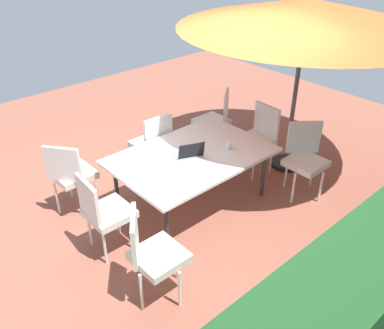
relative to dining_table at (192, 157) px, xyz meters
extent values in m
cube|color=#935442|center=(0.00, 0.00, -0.70)|extent=(10.00, 10.00, 0.02)
cube|color=white|center=(0.00, 0.00, 0.02)|extent=(1.92, 1.29, 0.04)
cylinder|color=#333333|center=(-0.81, -0.49, -0.34)|extent=(0.05, 0.05, 0.69)
cylinder|color=#333333|center=(0.81, -0.49, -0.34)|extent=(0.05, 0.05, 0.69)
cylinder|color=#333333|center=(-0.81, 0.49, -0.34)|extent=(0.05, 0.05, 0.69)
cylinder|color=#333333|center=(0.81, 0.49, -0.34)|extent=(0.05, 0.05, 0.69)
cylinder|color=#4C4C4C|center=(-1.68, 0.23, 0.48)|extent=(0.06, 0.06, 2.33)
cone|color=orange|center=(-1.68, 0.23, 1.52)|extent=(3.25, 3.25, 0.35)
cylinder|color=black|center=(-1.68, 0.23, -0.66)|extent=(0.44, 0.44, 0.06)
cube|color=silver|center=(1.24, 0.92, -0.20)|extent=(0.46, 0.46, 0.08)
cube|color=white|center=(1.41, 0.80, 0.07)|extent=(0.29, 0.37, 0.45)
cylinder|color=white|center=(1.20, 1.17, -0.46)|extent=(0.03, 0.03, 0.45)
cylinder|color=white|center=(0.99, 0.88, -0.46)|extent=(0.03, 0.03, 0.45)
cylinder|color=white|center=(1.49, 0.96, -0.46)|extent=(0.03, 0.03, 0.45)
cylinder|color=white|center=(1.28, 0.67, -0.46)|extent=(0.03, 0.03, 0.45)
cube|color=silver|center=(-1.23, 0.84, -0.20)|extent=(0.46, 0.46, 0.08)
cube|color=white|center=(-1.36, 0.67, 0.07)|extent=(0.37, 0.30, 0.45)
cylinder|color=white|center=(-0.97, 0.87, -0.46)|extent=(0.03, 0.03, 0.45)
cylinder|color=white|center=(-1.26, 1.09, -0.46)|extent=(0.03, 0.03, 0.45)
cylinder|color=white|center=(-1.20, 0.58, -0.46)|extent=(0.03, 0.03, 0.45)
cylinder|color=white|center=(-1.48, 0.81, -0.46)|extent=(0.03, 0.03, 0.45)
cube|color=silver|center=(-1.19, 0.00, -0.20)|extent=(0.46, 0.46, 0.08)
cube|color=white|center=(-1.40, 0.02, 0.07)|extent=(0.07, 0.44, 0.45)
cylinder|color=white|center=(-1.02, -0.19, -0.46)|extent=(0.03, 0.03, 0.45)
cylinder|color=white|center=(-1.00, 0.17, -0.46)|extent=(0.03, 0.03, 0.45)
cylinder|color=white|center=(-1.38, -0.17, -0.46)|extent=(0.03, 0.03, 0.45)
cylinder|color=white|center=(-1.36, 0.19, -0.46)|extent=(0.03, 0.03, 0.45)
cube|color=silver|center=(1.15, -0.92, -0.20)|extent=(0.46, 0.46, 0.08)
cube|color=white|center=(1.31, -0.79, 0.07)|extent=(0.30, 0.37, 0.45)
cylinder|color=white|center=(0.89, -0.88, -0.46)|extent=(0.03, 0.03, 0.45)
cylinder|color=white|center=(1.11, -1.17, -0.46)|extent=(0.03, 0.03, 0.45)
cylinder|color=white|center=(1.18, -0.67, -0.46)|extent=(0.03, 0.03, 0.45)
cylinder|color=white|center=(1.40, -0.95, -0.46)|extent=(0.03, 0.03, 0.45)
cube|color=silver|center=(-1.17, -0.86, -0.20)|extent=(0.46, 0.46, 0.08)
cube|color=white|center=(-1.31, -0.69, 0.07)|extent=(0.36, 0.31, 0.45)
cylinder|color=white|center=(-1.20, -1.11, -0.46)|extent=(0.03, 0.03, 0.45)
cylinder|color=white|center=(-0.92, -0.88, -0.46)|extent=(0.03, 0.03, 0.45)
cylinder|color=white|center=(-1.43, -0.83, -0.46)|extent=(0.03, 0.03, 0.45)
cylinder|color=white|center=(-1.15, -0.60, -0.46)|extent=(0.03, 0.03, 0.45)
cube|color=silver|center=(1.23, 0.04, -0.20)|extent=(0.46, 0.46, 0.08)
cube|color=white|center=(1.44, 0.03, 0.07)|extent=(0.07, 0.44, 0.45)
cylinder|color=white|center=(1.06, 0.23, -0.46)|extent=(0.03, 0.03, 0.45)
cylinder|color=white|center=(1.04, -0.13, -0.46)|extent=(0.03, 0.03, 0.45)
cylinder|color=white|center=(1.42, 0.21, -0.46)|extent=(0.03, 0.03, 0.45)
cylinder|color=white|center=(1.40, -0.15, -0.46)|extent=(0.03, 0.03, 0.45)
cube|color=silver|center=(-0.03, -0.91, -0.20)|extent=(0.46, 0.46, 0.08)
cube|color=white|center=(-0.02, -0.70, 0.07)|extent=(0.44, 0.06, 0.45)
cylinder|color=white|center=(-0.22, -1.08, -0.46)|extent=(0.03, 0.03, 0.45)
cylinder|color=white|center=(0.14, -1.09, -0.46)|extent=(0.03, 0.03, 0.45)
cylinder|color=white|center=(-0.20, -0.72, -0.46)|extent=(0.03, 0.03, 0.45)
cylinder|color=white|center=(0.16, -0.73, -0.46)|extent=(0.03, 0.03, 0.45)
cube|color=gray|center=(0.04, -0.02, 0.05)|extent=(0.38, 0.33, 0.02)
cube|color=black|center=(0.08, 0.08, 0.16)|extent=(0.32, 0.17, 0.20)
cylinder|color=white|center=(-0.42, 0.20, 0.10)|extent=(0.07, 0.07, 0.10)
camera|label=1|loc=(2.92, 3.28, 2.57)|focal=38.76mm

